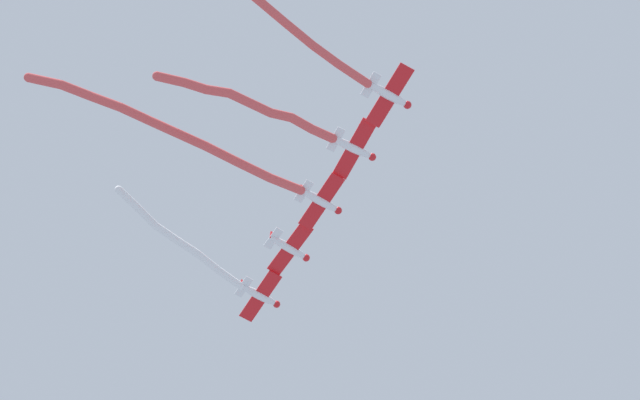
{
  "coord_description": "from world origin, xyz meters",
  "views": [
    {
      "loc": [
        -32.17,
        -7.84,
        3.17
      ],
      "look_at": [
        2.14,
        -2.3,
        76.73
      ],
      "focal_mm": 47.11,
      "sensor_mm": 36.0,
      "label": 1
    }
  ],
  "objects_px": {
    "airplane_lead": "(389,95)",
    "airplane_left_wing": "(354,148)",
    "airplane_slot": "(290,248)",
    "airplane_trail": "(260,296)",
    "airplane_right_wing": "(321,201)"
  },
  "relations": [
    {
      "from": "airplane_trail",
      "to": "airplane_left_wing",
      "type": "bearing_deg",
      "value": -91.44
    },
    {
      "from": "airplane_left_wing",
      "to": "airplane_slot",
      "type": "relative_size",
      "value": 1.06
    },
    {
      "from": "airplane_lead",
      "to": "airplane_slot",
      "type": "distance_m",
      "value": 18.64
    },
    {
      "from": "airplane_lead",
      "to": "airplane_trail",
      "type": "xyz_separation_m",
      "value": [
        19.22,
        15.74,
        0.0
      ]
    },
    {
      "from": "airplane_slot",
      "to": "airplane_trail",
      "type": "distance_m",
      "value": 6.21
    },
    {
      "from": "airplane_lead",
      "to": "airplane_right_wing",
      "type": "xyz_separation_m",
      "value": [
        9.61,
        7.87,
        0.0
      ]
    },
    {
      "from": "airplane_slot",
      "to": "airplane_trail",
      "type": "bearing_deg",
      "value": 86.32
    },
    {
      "from": "airplane_left_wing",
      "to": "airplane_trail",
      "type": "height_order",
      "value": "airplane_left_wing"
    },
    {
      "from": "airplane_right_wing",
      "to": "airplane_slot",
      "type": "distance_m",
      "value": 6.22
    },
    {
      "from": "airplane_slot",
      "to": "airplane_lead",
      "type": "bearing_deg",
      "value": -93.68
    },
    {
      "from": "airplane_slot",
      "to": "airplane_trail",
      "type": "xyz_separation_m",
      "value": [
        4.8,
        3.93,
        -0.3
      ]
    },
    {
      "from": "airplane_lead",
      "to": "airplane_right_wing",
      "type": "bearing_deg",
      "value": 91.2
    },
    {
      "from": "airplane_lead",
      "to": "airplane_left_wing",
      "type": "bearing_deg",
      "value": 91.2
    },
    {
      "from": "airplane_left_wing",
      "to": "airplane_right_wing",
      "type": "relative_size",
      "value": 1.04
    },
    {
      "from": "airplane_right_wing",
      "to": "airplane_slot",
      "type": "relative_size",
      "value": 1.02
    }
  ]
}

